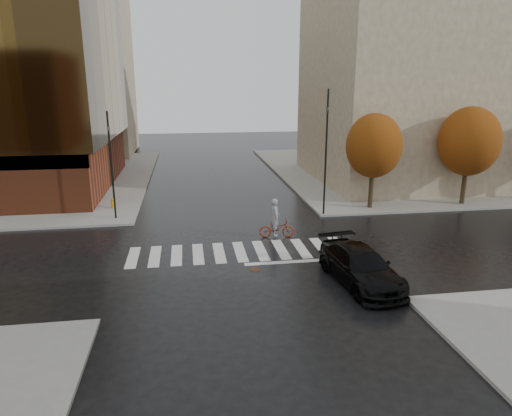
{
  "coord_description": "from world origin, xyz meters",
  "views": [
    {
      "loc": [
        -2.59,
        -21.9,
        8.6
      ],
      "look_at": [
        1.04,
        1.76,
        2.0
      ],
      "focal_mm": 32.0,
      "sensor_mm": 36.0,
      "label": 1
    }
  ],
  "objects_px": {
    "cyclist": "(276,224)",
    "traffic_light_ne": "(326,143)",
    "fire_hydrant": "(113,203)",
    "sedan": "(360,266)",
    "traffic_light_nw": "(111,159)"
  },
  "relations": [
    {
      "from": "cyclist",
      "to": "traffic_light_ne",
      "type": "bearing_deg",
      "value": -41.35
    },
    {
      "from": "fire_hydrant",
      "to": "traffic_light_nw",
      "type": "bearing_deg",
      "value": -78.24
    },
    {
      "from": "traffic_light_nw",
      "to": "traffic_light_ne",
      "type": "bearing_deg",
      "value": 88.33
    },
    {
      "from": "sedan",
      "to": "fire_hydrant",
      "type": "distance_m",
      "value": 18.95
    },
    {
      "from": "sedan",
      "to": "traffic_light_ne",
      "type": "height_order",
      "value": "traffic_light_ne"
    },
    {
      "from": "cyclist",
      "to": "fire_hydrant",
      "type": "bearing_deg",
      "value": 58.44
    },
    {
      "from": "cyclist",
      "to": "traffic_light_nw",
      "type": "xyz_separation_m",
      "value": [
        -9.6,
        4.9,
        3.18
      ]
    },
    {
      "from": "cyclist",
      "to": "fire_hydrant",
      "type": "distance_m",
      "value": 12.61
    },
    {
      "from": "sedan",
      "to": "cyclist",
      "type": "distance_m",
      "value": 7.09
    },
    {
      "from": "sedan",
      "to": "fire_hydrant",
      "type": "height_order",
      "value": "sedan"
    },
    {
      "from": "cyclist",
      "to": "traffic_light_ne",
      "type": "height_order",
      "value": "traffic_light_ne"
    },
    {
      "from": "traffic_light_nw",
      "to": "fire_hydrant",
      "type": "height_order",
      "value": "traffic_light_nw"
    },
    {
      "from": "traffic_light_ne",
      "to": "traffic_light_nw",
      "type": "bearing_deg",
      "value": 0.51
    },
    {
      "from": "cyclist",
      "to": "fire_hydrant",
      "type": "xyz_separation_m",
      "value": [
        -10.14,
        7.5,
        -0.27
      ]
    },
    {
      "from": "traffic_light_ne",
      "to": "fire_hydrant",
      "type": "xyz_separation_m",
      "value": [
        -14.11,
        3.7,
        -4.35
      ]
    }
  ]
}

